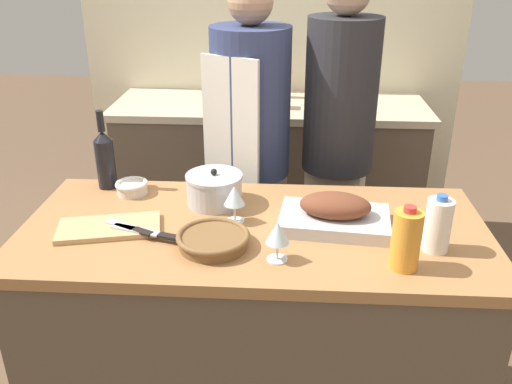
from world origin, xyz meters
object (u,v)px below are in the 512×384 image
(cutting_board, at_px, (109,228))
(wine_glass_right, at_px, (278,234))
(knife_paring, at_px, (131,228))
(condiment_bottle_short, at_px, (328,89))
(milk_jug, at_px, (438,225))
(wine_bottle_green, at_px, (105,158))
(stock_pot, at_px, (214,189))
(person_cook_aproned, at_px, (250,149))
(juice_jug, at_px, (406,240))
(wine_glass_left, at_px, (234,197))
(knife_chef, at_px, (153,233))
(stand_mixer, at_px, (238,84))
(mixing_bowl, at_px, (132,187))
(person_cook_guest, at_px, (338,141))
(roasting_pan, at_px, (335,214))
(wicker_basket, at_px, (213,239))
(condiment_bottle_tall, at_px, (283,81))

(cutting_board, bearing_deg, wine_glass_right, -15.06)
(knife_paring, bearing_deg, condiment_bottle_short, 62.88)
(milk_jug, relative_size, wine_bottle_green, 0.61)
(stock_pot, distance_m, person_cook_aproned, 0.51)
(cutting_board, distance_m, juice_jug, 0.97)
(wine_glass_left, bearing_deg, stock_pot, 122.35)
(knife_chef, height_order, condiment_bottle_short, condiment_bottle_short)
(wine_glass_right, bearing_deg, stand_mixer, 99.65)
(person_cook_aproned, bearing_deg, stand_mixer, 126.95)
(mixing_bowl, bearing_deg, stock_pot, -11.13)
(cutting_board, bearing_deg, condiment_bottle_short, 60.01)
(milk_jug, xyz_separation_m, condiment_bottle_short, (-0.26, 1.46, 0.06))
(person_cook_guest, bearing_deg, cutting_board, -120.77)
(mixing_bowl, bearing_deg, milk_jug, -18.36)
(stock_pot, distance_m, knife_chef, 0.33)
(stock_pot, xyz_separation_m, stand_mixer, (-0.01, 1.12, 0.12))
(wine_glass_left, bearing_deg, milk_jug, -12.95)
(wine_glass_right, relative_size, stand_mixer, 0.43)
(roasting_pan, height_order, milk_jug, milk_jug)
(wicker_basket, distance_m, stand_mixer, 1.44)
(cutting_board, distance_m, stock_pot, 0.40)
(cutting_board, xyz_separation_m, person_cook_aproned, (0.43, 0.73, 0.03))
(wine_glass_right, distance_m, knife_chef, 0.43)
(wine_glass_right, distance_m, person_cook_guest, 0.95)
(wicker_basket, height_order, person_cook_guest, person_cook_guest)
(knife_paring, distance_m, person_cook_aproned, 0.82)
(stock_pot, height_order, person_cook_aproned, person_cook_aproned)
(stock_pot, bearing_deg, wine_glass_right, -57.63)
(roasting_pan, relative_size, condiment_bottle_tall, 1.93)
(milk_jug, bearing_deg, condiment_bottle_short, 100.14)
(mixing_bowl, relative_size, person_cook_guest, 0.08)
(wicker_basket, bearing_deg, knife_paring, 166.69)
(knife_paring, distance_m, condiment_bottle_short, 1.60)
(wicker_basket, distance_m, condiment_bottle_short, 1.55)
(cutting_board, xyz_separation_m, milk_jug, (1.07, -0.06, 0.08))
(wicker_basket, distance_m, person_cook_guest, 0.96)
(cutting_board, xyz_separation_m, condiment_bottle_tall, (0.56, 1.56, 0.14))
(wine_glass_left, relative_size, condiment_bottle_short, 0.67)
(milk_jug, distance_m, wine_bottle_green, 1.25)
(cutting_board, height_order, knife_chef, knife_chef)
(wine_bottle_green, bearing_deg, juice_jug, -26.14)
(stock_pot, xyz_separation_m, condiment_bottle_tall, (0.23, 1.33, 0.09))
(condiment_bottle_short, bearing_deg, cutting_board, -119.99)
(stock_pot, xyz_separation_m, person_cook_aproned, (0.10, 0.50, -0.02))
(wine_bottle_green, bearing_deg, condiment_bottle_short, 48.72)
(juice_jug, bearing_deg, stand_mixer, 112.61)
(milk_jug, distance_m, knife_chef, 0.91)
(roasting_pan, xyz_separation_m, wicker_basket, (-0.39, -0.16, -0.02))
(milk_jug, height_order, wine_bottle_green, wine_bottle_green)
(knife_paring, xyz_separation_m, person_cook_aproned, (0.35, 0.75, 0.01))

